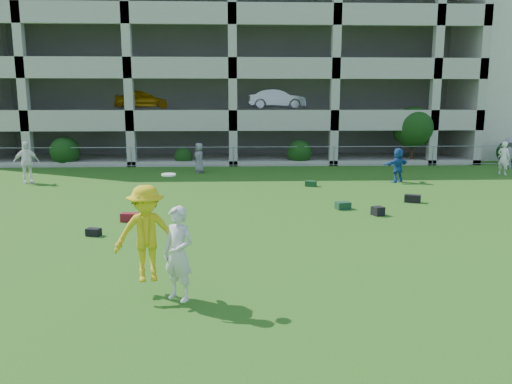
{
  "coord_description": "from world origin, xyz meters",
  "views": [
    {
      "loc": [
        0.11,
        -10.41,
        3.88
      ],
      "look_at": [
        0.68,
        3.0,
        1.4
      ],
      "focal_mm": 35.0,
      "sensor_mm": 36.0,
      "label": 1
    }
  ],
  "objects_px": {
    "bystander_d": "(398,165)",
    "frisbee_contest": "(153,238)",
    "crate_d": "(378,211)",
    "bystander_b": "(26,163)",
    "bystander_f": "(509,153)",
    "parking_garage": "(233,71)",
    "bystander_c": "(199,158)",
    "bystander_e": "(504,158)"
  },
  "relations": [
    {
      "from": "bystander_d",
      "to": "frisbee_contest",
      "type": "xyz_separation_m",
      "value": [
        -9.37,
        -13.84,
        0.41
      ]
    },
    {
      "from": "crate_d",
      "to": "frisbee_contest",
      "type": "xyz_separation_m",
      "value": [
        -6.47,
        -6.94,
        1.08
      ]
    },
    {
      "from": "bystander_b",
      "to": "bystander_f",
      "type": "distance_m",
      "value": 25.78
    },
    {
      "from": "frisbee_contest",
      "to": "parking_garage",
      "type": "relative_size",
      "value": 0.08
    },
    {
      "from": "bystander_c",
      "to": "bystander_e",
      "type": "relative_size",
      "value": 0.91
    },
    {
      "from": "bystander_b",
      "to": "frisbee_contest",
      "type": "bearing_deg",
      "value": -87.11
    },
    {
      "from": "bystander_d",
      "to": "bystander_f",
      "type": "xyz_separation_m",
      "value": [
        7.87,
        4.46,
        0.05
      ]
    },
    {
      "from": "bystander_b",
      "to": "bystander_e",
      "type": "distance_m",
      "value": 23.97
    },
    {
      "from": "bystander_b",
      "to": "parking_garage",
      "type": "relative_size",
      "value": 0.07
    },
    {
      "from": "bystander_d",
      "to": "bystander_e",
      "type": "bearing_deg",
      "value": 168.62
    },
    {
      "from": "bystander_c",
      "to": "frisbee_contest",
      "type": "xyz_separation_m",
      "value": [
        0.33,
        -17.37,
        0.42
      ]
    },
    {
      "from": "bystander_b",
      "to": "parking_garage",
      "type": "xyz_separation_m",
      "value": [
        9.71,
        14.38,
        5.03
      ]
    },
    {
      "from": "bystander_c",
      "to": "crate_d",
      "type": "bearing_deg",
      "value": 12.67
    },
    {
      "from": "bystander_b",
      "to": "parking_garage",
      "type": "distance_m",
      "value": 18.07
    },
    {
      "from": "bystander_b",
      "to": "bystander_f",
      "type": "xyz_separation_m",
      "value": [
        25.46,
        4.05,
        -0.11
      ]
    },
    {
      "from": "bystander_c",
      "to": "frisbee_contest",
      "type": "height_order",
      "value": "frisbee_contest"
    },
    {
      "from": "bystander_c",
      "to": "bystander_d",
      "type": "relative_size",
      "value": 0.98
    },
    {
      "from": "bystander_b",
      "to": "bystander_d",
      "type": "bearing_deg",
      "value": -28.43
    },
    {
      "from": "frisbee_contest",
      "to": "bystander_b",
      "type": "bearing_deg",
      "value": 119.99
    },
    {
      "from": "bystander_e",
      "to": "bystander_c",
      "type": "bearing_deg",
      "value": 49.54
    },
    {
      "from": "bystander_c",
      "to": "bystander_f",
      "type": "xyz_separation_m",
      "value": [
        17.57,
        0.94,
        0.06
      ]
    },
    {
      "from": "bystander_b",
      "to": "bystander_c",
      "type": "distance_m",
      "value": 8.49
    },
    {
      "from": "bystander_d",
      "to": "bystander_f",
      "type": "distance_m",
      "value": 9.05
    },
    {
      "from": "bystander_d",
      "to": "parking_garage",
      "type": "distance_m",
      "value": 17.54
    },
    {
      "from": "parking_garage",
      "to": "bystander_f",
      "type": "bearing_deg",
      "value": -33.25
    },
    {
      "from": "bystander_e",
      "to": "bystander_f",
      "type": "height_order",
      "value": "bystander_e"
    },
    {
      "from": "bystander_e",
      "to": "crate_d",
      "type": "height_order",
      "value": "bystander_e"
    },
    {
      "from": "bystander_f",
      "to": "bystander_c",
      "type": "bearing_deg",
      "value": 12.11
    },
    {
      "from": "bystander_b",
      "to": "bystander_f",
      "type": "bearing_deg",
      "value": -18.05
    },
    {
      "from": "bystander_c",
      "to": "bystander_d",
      "type": "bearing_deg",
      "value": 49.58
    },
    {
      "from": "frisbee_contest",
      "to": "bystander_f",
      "type": "bearing_deg",
      "value": 46.72
    },
    {
      "from": "bystander_d",
      "to": "bystander_b",
      "type": "bearing_deg",
      "value": -31.34
    },
    {
      "from": "bystander_d",
      "to": "frisbee_contest",
      "type": "height_order",
      "value": "frisbee_contest"
    },
    {
      "from": "bystander_f",
      "to": "frisbee_contest",
      "type": "xyz_separation_m",
      "value": [
        -17.24,
        -18.3,
        0.36
      ]
    },
    {
      "from": "bystander_b",
      "to": "crate_d",
      "type": "relative_size",
      "value": 5.62
    },
    {
      "from": "bystander_e",
      "to": "bystander_f",
      "type": "relative_size",
      "value": 1.01
    },
    {
      "from": "parking_garage",
      "to": "frisbee_contest",
      "type": "bearing_deg",
      "value": -92.98
    },
    {
      "from": "crate_d",
      "to": "frisbee_contest",
      "type": "height_order",
      "value": "frisbee_contest"
    },
    {
      "from": "bystander_f",
      "to": "bystander_e",
      "type": "bearing_deg",
      "value": 65.45
    },
    {
      "from": "bystander_b",
      "to": "frisbee_contest",
      "type": "xyz_separation_m",
      "value": [
        8.22,
        -14.25,
        0.25
      ]
    },
    {
      "from": "crate_d",
      "to": "bystander_b",
      "type": "bearing_deg",
      "value": 153.55
    },
    {
      "from": "frisbee_contest",
      "to": "crate_d",
      "type": "bearing_deg",
      "value": 47.04
    }
  ]
}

